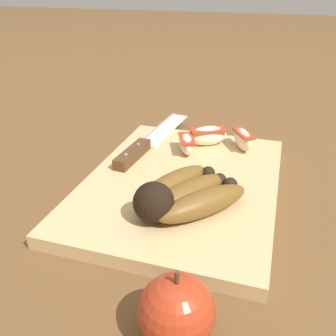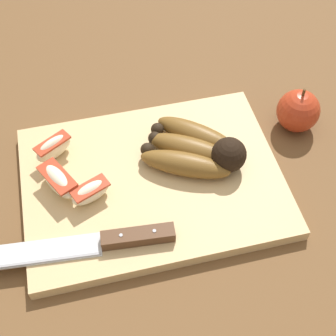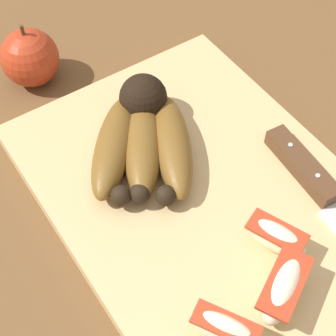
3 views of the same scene
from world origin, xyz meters
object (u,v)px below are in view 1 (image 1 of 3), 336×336
(banana_bunch, at_px, (182,195))
(apple_wedge_near, at_px, (187,144))
(apple_wedge_middle, at_px, (208,135))
(whole_apple, at_px, (176,312))
(chefs_knife, at_px, (145,145))
(apple_wedge_far, at_px, (243,139))

(banana_bunch, xyz_separation_m, apple_wedge_near, (-0.17, -0.04, -0.00))
(apple_wedge_middle, relative_size, whole_apple, 0.92)
(banana_bunch, xyz_separation_m, chefs_knife, (-0.16, -0.12, -0.01))
(banana_bunch, bearing_deg, chefs_knife, -144.82)
(chefs_knife, xyz_separation_m, apple_wedge_far, (-0.05, 0.17, 0.01))
(chefs_knife, height_order, whole_apple, whole_apple)
(banana_bunch, bearing_deg, apple_wedge_far, 165.64)
(chefs_knife, relative_size, apple_wedge_near, 4.43)
(apple_wedge_far, bearing_deg, banana_bunch, -14.36)
(whole_apple, bearing_deg, chefs_knife, -155.22)
(banana_bunch, relative_size, apple_wedge_far, 2.65)
(chefs_knife, distance_m, whole_apple, 0.38)
(banana_bunch, height_order, whole_apple, whole_apple)
(apple_wedge_far, bearing_deg, whole_apple, -1.39)
(chefs_knife, bearing_deg, apple_wedge_far, 105.55)
(apple_wedge_near, distance_m, apple_wedge_far, 0.10)
(apple_wedge_near, bearing_deg, chefs_knife, -87.35)
(apple_wedge_middle, xyz_separation_m, apple_wedge_far, (-0.00, 0.06, 0.00))
(chefs_knife, relative_size, whole_apple, 3.43)
(chefs_knife, bearing_deg, apple_wedge_near, 92.65)
(apple_wedge_near, bearing_deg, banana_bunch, 12.76)
(chefs_knife, distance_m, apple_wedge_far, 0.18)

